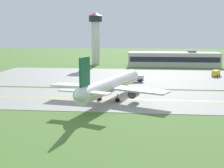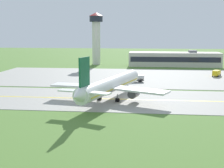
% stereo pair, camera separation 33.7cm
% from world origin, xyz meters
% --- Properties ---
extents(ground_plane, '(500.00, 500.00, 0.00)m').
position_xyz_m(ground_plane, '(0.00, 0.00, 0.00)').
color(ground_plane, '#517A33').
extents(taxiway_strip, '(240.00, 28.00, 0.10)m').
position_xyz_m(taxiway_strip, '(0.00, 0.00, 0.05)').
color(taxiway_strip, '#9E9B93').
rests_on(taxiway_strip, ground).
extents(apron_pad, '(140.00, 52.00, 0.10)m').
position_xyz_m(apron_pad, '(10.00, 42.00, 0.05)').
color(apron_pad, '#9E9B93').
rests_on(apron_pad, ground).
extents(taxiway_centreline, '(220.00, 0.60, 0.01)m').
position_xyz_m(taxiway_centreline, '(0.00, 0.00, 0.11)').
color(taxiway_centreline, yellow).
rests_on(taxiway_centreline, taxiway_strip).
extents(airplane_lead, '(31.85, 38.83, 12.70)m').
position_xyz_m(airplane_lead, '(-4.33, -1.13, 4.13)').
color(airplane_lead, white).
rests_on(airplane_lead, ground).
extents(service_truck_baggage, '(4.47, 6.29, 2.60)m').
position_xyz_m(service_truck_baggage, '(33.78, 47.13, 1.53)').
color(service_truck_baggage, yellow).
rests_on(service_truck_baggage, ground).
extents(service_truck_catering, '(6.33, 3.56, 2.65)m').
position_xyz_m(service_truck_catering, '(1.32, 29.11, 1.53)').
color(service_truck_catering, '#264CA5').
rests_on(service_truck_catering, ground).
extents(terminal_building, '(47.34, 12.38, 8.46)m').
position_xyz_m(terminal_building, '(19.86, 84.04, 3.65)').
color(terminal_building, beige).
rests_on(terminal_building, ground).
extents(control_tower, '(7.60, 7.60, 28.25)m').
position_xyz_m(control_tower, '(-22.33, 87.85, 16.94)').
color(control_tower, silver).
rests_on(control_tower, ground).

